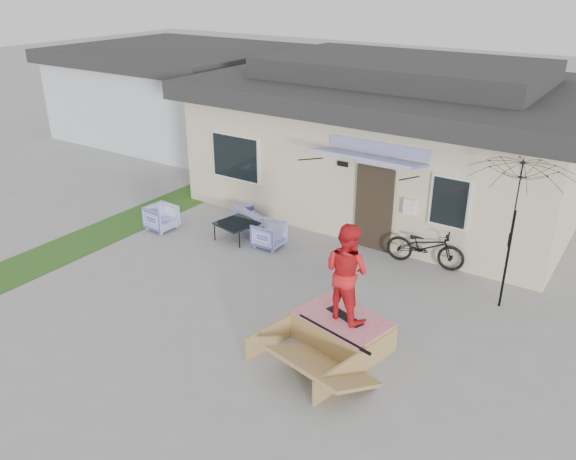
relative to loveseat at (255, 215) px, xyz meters
The scene contains 13 objects.
ground 4.52m from the loveseat, 60.82° to the right, with size 90.00×90.00×0.00m, color gray.
grass_strip 3.59m from the loveseat, 147.10° to the right, with size 1.40×8.00×0.01m, color #28531C.
house 4.89m from the loveseat, 61.49° to the left, with size 10.80×8.49×4.10m.
neighbor_house 10.38m from the loveseat, 143.87° to the left, with size 8.60×7.60×3.50m.
loveseat is the anchor object (origin of this frame).
armchair_left 2.45m from the loveseat, 141.56° to the right, with size 0.70×0.65×0.72m, color #3A41B5.
armchair_right 1.31m from the loveseat, 37.79° to the right, with size 0.68×0.63×0.70m, color #3A41B5.
coffee_table 0.90m from the loveseat, 83.76° to the right, with size 0.89×0.89×0.44m, color black.
bicycle 4.64m from the loveseat, ahead, with size 0.63×1.81×1.16m, color black.
patio_umbrella 6.75m from the loveseat, ahead, with size 2.59×2.50×2.20m.
skate_ramp 5.67m from the loveseat, 36.92° to the right, with size 1.62×2.15×0.54m, color #9A7744, non-canonical shape.
skateboard 5.65m from the loveseat, 36.43° to the right, with size 0.80×0.20×0.05m, color black.
skater 5.77m from the loveseat, 36.43° to the right, with size 0.89×0.68×1.81m, color red.
Camera 1 is at (6.43, -7.36, 6.25)m, focal length 36.10 mm.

